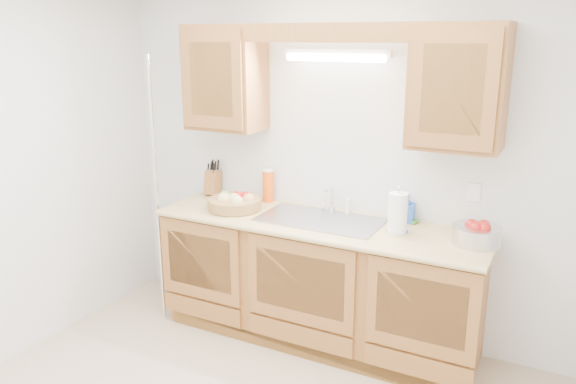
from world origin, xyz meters
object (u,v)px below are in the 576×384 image
Objects in this scene: knife_block at (213,182)px; paper_towel at (398,213)px; fruit_basket at (235,202)px; apple_bowl at (477,234)px.

knife_block is 1.58m from paper_towel.
knife_block is (-0.37, 0.26, 0.05)m from fruit_basket.
apple_bowl is (0.49, 0.02, -0.06)m from paper_towel.
fruit_basket is at bearing -43.33° from knife_block.
knife_block is 0.92× the size of paper_towel.
apple_bowl is (2.06, -0.18, -0.04)m from knife_block.
fruit_basket is 1.19× the size of apple_bowl.
paper_towel is at bearing 2.50° from fruit_basket.
paper_towel is at bearing -16.00° from knife_block.
apple_bowl is (1.69, 0.08, 0.01)m from fruit_basket.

